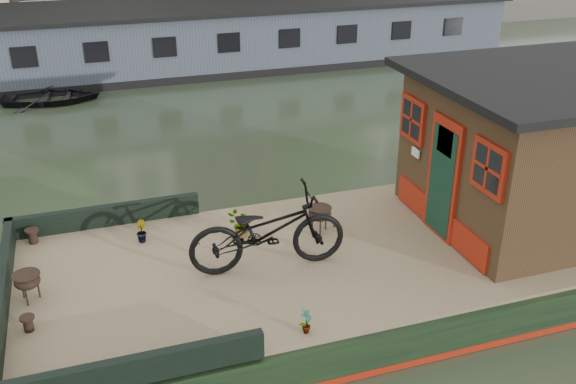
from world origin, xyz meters
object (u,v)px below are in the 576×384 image
object	(u,v)px
brazier_front	(320,219)
brazier_rear	(28,287)
bicycle	(268,231)
dinghy	(51,93)
cabin	(544,148)

from	to	relation	value
brazier_front	brazier_rear	world-z (taller)	brazier_front
brazier_front	brazier_rear	distance (m)	4.32
bicycle	brazier_front	world-z (taller)	bicycle
dinghy	cabin	bearing A→B (deg)	-139.59
bicycle	dinghy	size ratio (longest dim) A/B	0.83
brazier_rear	bicycle	bearing A→B (deg)	-3.52
brazier_front	bicycle	bearing A→B (deg)	-145.13
cabin	bicycle	world-z (taller)	cabin
bicycle	brazier_front	distance (m)	1.36
bicycle	brazier_rear	xyz separation A→B (m)	(-3.21, 0.20, -0.38)
dinghy	brazier_front	bearing A→B (deg)	-152.43
bicycle	brazier_rear	world-z (taller)	bicycle
cabin	dinghy	xyz separation A→B (m)	(-7.59, 11.34, -1.60)
cabin	brazier_rear	bearing A→B (deg)	179.24
bicycle	dinghy	distance (m)	11.86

